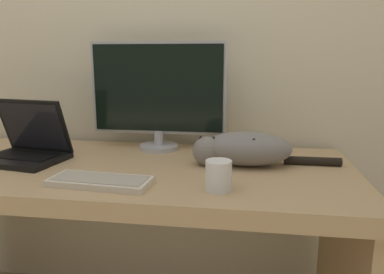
{
  "coord_description": "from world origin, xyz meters",
  "views": [
    {
      "loc": [
        0.48,
        -0.94,
        1.18
      ],
      "look_at": [
        0.29,
        0.33,
        0.9
      ],
      "focal_mm": 35.0,
      "sensor_mm": 36.0,
      "label": 1
    }
  ],
  "objects_px": {
    "cat": "(243,148)",
    "coffee_mug": "(218,175)",
    "external_keyboard": "(100,181)",
    "laptop": "(26,148)",
    "monitor": "(158,94)"
  },
  "relations": [
    {
      "from": "monitor",
      "to": "cat",
      "type": "relative_size",
      "value": 1.06
    },
    {
      "from": "external_keyboard",
      "to": "cat",
      "type": "relative_size",
      "value": 0.61
    },
    {
      "from": "external_keyboard",
      "to": "cat",
      "type": "bearing_deg",
      "value": 37.56
    },
    {
      "from": "monitor",
      "to": "laptop",
      "type": "height_order",
      "value": "monitor"
    },
    {
      "from": "external_keyboard",
      "to": "coffee_mug",
      "type": "height_order",
      "value": "coffee_mug"
    },
    {
      "from": "cat",
      "to": "coffee_mug",
      "type": "bearing_deg",
      "value": -103.9
    },
    {
      "from": "monitor",
      "to": "laptop",
      "type": "bearing_deg",
      "value": -151.95
    },
    {
      "from": "monitor",
      "to": "external_keyboard",
      "type": "bearing_deg",
      "value": -98.85
    },
    {
      "from": "monitor",
      "to": "laptop",
      "type": "xyz_separation_m",
      "value": [
        -0.48,
        -0.25,
        -0.2
      ]
    },
    {
      "from": "external_keyboard",
      "to": "laptop",
      "type": "bearing_deg",
      "value": 154.05
    },
    {
      "from": "monitor",
      "to": "external_keyboard",
      "type": "relative_size",
      "value": 1.75
    },
    {
      "from": "cat",
      "to": "monitor",
      "type": "bearing_deg",
      "value": 151.73
    },
    {
      "from": "cat",
      "to": "coffee_mug",
      "type": "distance_m",
      "value": 0.3
    },
    {
      "from": "laptop",
      "to": "external_keyboard",
      "type": "relative_size",
      "value": 1.02
    },
    {
      "from": "monitor",
      "to": "cat",
      "type": "height_order",
      "value": "monitor"
    }
  ]
}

